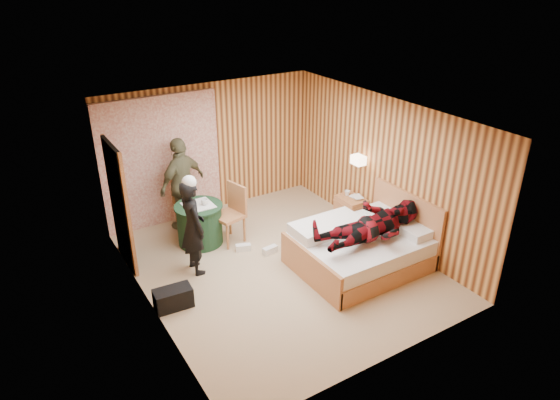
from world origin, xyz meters
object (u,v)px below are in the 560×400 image
wall_lamp (359,160)px  chair_near (232,209)px  nightstand (351,211)px  duffel_bag (173,298)px  woman_standing (193,227)px  man_on_bed (374,217)px  man_at_table (182,184)px  chair_far (185,201)px  round_table (200,224)px  bed (360,248)px

wall_lamp → chair_near: 2.38m
nightstand → duffel_bag: nightstand is taller
chair_near → woman_standing: 1.11m
wall_lamp → man_on_bed: bearing=-120.1°
man_at_table → chair_far: bearing=84.6°
round_table → duffel_bag: round_table is taller
woman_standing → man_on_bed: 2.77m
woman_standing → chair_far: bearing=-16.9°
man_at_table → man_on_bed: bearing=100.3°
round_table → woman_standing: (-0.41, -0.76, 0.41)m
chair_near → woman_standing: woman_standing is taller
man_on_bed → wall_lamp: bearing=59.9°
nightstand → chair_far: bearing=150.6°
bed → chair_far: bed is taller
wall_lamp → duffel_bag: 3.98m
bed → man_on_bed: bearing=-83.8°
chair_far → nightstand: bearing=-21.7°
wall_lamp → man_at_table: 3.17m
chair_far → man_at_table: 0.32m
wall_lamp → woman_standing: 3.16m
nightstand → man_at_table: (-2.66, 1.52, 0.58)m
duffel_bag → man_on_bed: man_on_bed is taller
bed → woman_standing: size_ratio=1.28×
chair_near → round_table: bearing=-125.1°
man_at_table → duffel_bag: bearing=41.0°
woman_standing → wall_lamp: bearing=-92.9°
nightstand → man_at_table: bearing=150.2°
chair_near → man_on_bed: man_on_bed is taller
duffel_bag → woman_standing: woman_standing is taller
chair_far → man_on_bed: man_on_bed is taller
nightstand → chair_near: chair_near is taller
bed → round_table: bed is taller
chair_near → woman_standing: bearing=-73.2°
chair_far → wall_lamp: bearing=-22.4°
wall_lamp → nightstand: size_ratio=0.46×
round_table → woman_standing: size_ratio=0.53×
chair_far → man_at_table: size_ratio=0.54×
bed → chair_far: 3.28m
round_table → woman_standing: bearing=-118.3°
nightstand → man_on_bed: man_on_bed is taller
duffel_bag → woman_standing: 1.15m
man_at_table → wall_lamp: bearing=126.4°
round_table → man_on_bed: bearing=-49.2°
chair_near → man_on_bed: size_ratio=0.59×
bed → man_at_table: bearing=125.2°
nightstand → man_on_bed: size_ratio=0.32×
bed → chair_far: bearing=125.4°
wall_lamp → woman_standing: size_ratio=0.17×
chair_far → man_at_table: man_at_table is taller
round_table → chair_near: chair_near is taller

